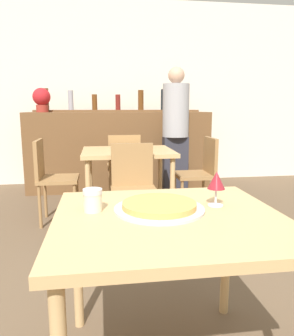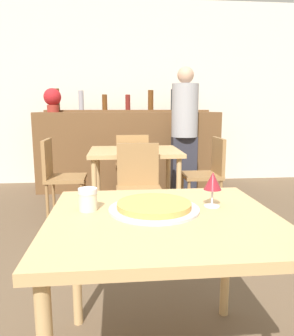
{
  "view_description": "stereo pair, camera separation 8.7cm",
  "coord_description": "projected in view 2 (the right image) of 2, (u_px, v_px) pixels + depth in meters",
  "views": [
    {
      "loc": [
        -0.28,
        -1.27,
        1.18
      ],
      "look_at": [
        -0.02,
        0.55,
        0.84
      ],
      "focal_mm": 35.0,
      "sensor_mm": 36.0,
      "label": 1
    },
    {
      "loc": [
        -0.19,
        -1.28,
        1.18
      ],
      "look_at": [
        -0.02,
        0.55,
        0.84
      ],
      "focal_mm": 35.0,
      "sensor_mm": 36.0,
      "label": 2
    }
  ],
  "objects": [
    {
      "name": "dining_table_near",
      "position": [
        163.0,
        235.0,
        1.37
      ],
      "size": [
        0.95,
        0.89,
        0.74
      ],
      "color": "tan",
      "rests_on": "ground_plane"
    },
    {
      "name": "pizza_tray",
      "position": [
        154.0,
        207.0,
        1.42
      ],
      "size": [
        0.39,
        0.39,
        0.04
      ],
      "color": "#B7B7BC",
      "rests_on": "dining_table_near"
    },
    {
      "name": "cheese_shaker",
      "position": [
        88.0,
        199.0,
        1.41
      ],
      "size": [
        0.08,
        0.08,
        0.1
      ],
      "color": "beige",
      "rests_on": "dining_table_near"
    },
    {
      "name": "wine_glass",
      "position": [
        213.0,
        182.0,
        1.46
      ],
      "size": [
        0.08,
        0.08,
        0.16
      ],
      "color": "silver",
      "rests_on": "dining_table_near"
    },
    {
      "name": "dining_table_far",
      "position": [
        135.0,
        159.0,
        3.44
      ],
      "size": [
        0.94,
        0.78,
        0.75
      ],
      "color": "tan",
      "rests_on": "ground_plane"
    },
    {
      "name": "person_standing",
      "position": [
        184.0,
        128.0,
        4.24
      ],
      "size": [
        0.34,
        0.34,
        1.69
      ],
      "color": "#2D2D38",
      "rests_on": "ground_plane"
    },
    {
      "name": "chair_far_side_back",
      "position": [
        132.0,
        163.0,
        4.02
      ],
      "size": [
        0.4,
        0.4,
        0.87
      ],
      "rotation": [
        0.0,
        0.0,
        3.14
      ],
      "color": "olive",
      "rests_on": "ground_plane"
    },
    {
      "name": "wall_back",
      "position": [
        127.0,
        94.0,
        5.15
      ],
      "size": [
        8.0,
        0.05,
        2.8
      ],
      "color": "silver",
      "rests_on": "ground_plane"
    },
    {
      "name": "bar_back_shelf",
      "position": [
        128.0,
        107.0,
        4.83
      ],
      "size": [
        2.39,
        0.24,
        0.33
      ],
      "color": "brown",
      "rests_on": "bar_counter"
    },
    {
      "name": "chair_far_side_left",
      "position": [
        59.0,
        173.0,
        3.39
      ],
      "size": [
        0.4,
        0.4,
        0.87
      ],
      "rotation": [
        0.0,
        0.0,
        1.57
      ],
      "color": "olive",
      "rests_on": "ground_plane"
    },
    {
      "name": "bar_counter",
      "position": [
        129.0,
        151.0,
        4.81
      ],
      "size": [
        2.6,
        0.56,
        1.12
      ],
      "color": "brown",
      "rests_on": "ground_plane"
    },
    {
      "name": "potted_plant",
      "position": [
        52.0,
        99.0,
        4.53
      ],
      "size": [
        0.24,
        0.24,
        0.33
      ],
      "color": "maroon",
      "rests_on": "bar_counter"
    },
    {
      "name": "chair_far_side_front",
      "position": [
        139.0,
        184.0,
        2.91
      ],
      "size": [
        0.4,
        0.4,
        0.87
      ],
      "color": "olive",
      "rests_on": "ground_plane"
    },
    {
      "name": "chair_far_side_right",
      "position": [
        208.0,
        170.0,
        3.54
      ],
      "size": [
        0.4,
        0.4,
        0.87
      ],
      "rotation": [
        0.0,
        0.0,
        -1.57
      ],
      "color": "olive",
      "rests_on": "ground_plane"
    }
  ]
}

